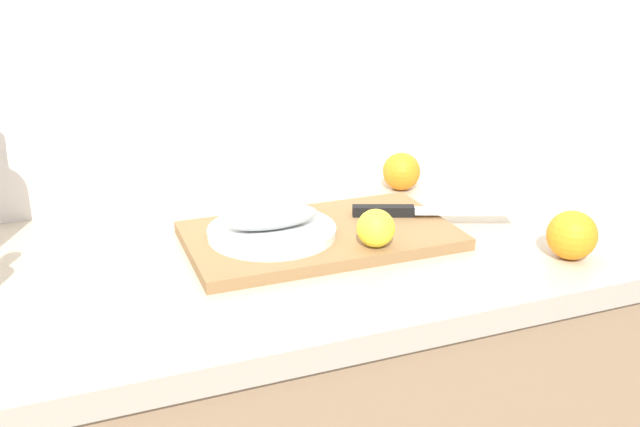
# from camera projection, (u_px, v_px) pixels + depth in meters

# --- Properties ---
(back_wall) EXTENTS (3.20, 0.05, 2.50)m
(back_wall) POSITION_uv_depth(u_px,v_px,m) (215.00, 16.00, 1.30)
(back_wall) COLOR white
(back_wall) RESTS_ON ground_plane
(cutting_board) EXTENTS (0.45, 0.26, 0.02)m
(cutting_board) POSITION_uv_depth(u_px,v_px,m) (320.00, 235.00, 1.17)
(cutting_board) COLOR olive
(cutting_board) RESTS_ON kitchen_counter
(white_plate) EXTENTS (0.21, 0.21, 0.01)m
(white_plate) POSITION_uv_depth(u_px,v_px,m) (272.00, 231.00, 1.14)
(white_plate) COLOR white
(white_plate) RESTS_ON cutting_board
(fish_fillet) EXTENTS (0.16, 0.07, 0.04)m
(fish_fillet) POSITION_uv_depth(u_px,v_px,m) (272.00, 217.00, 1.14)
(fish_fillet) COLOR #999E99
(fish_fillet) RESTS_ON white_plate
(chef_knife) EXTENTS (0.28, 0.13, 0.02)m
(chef_knife) POSITION_uv_depth(u_px,v_px,m) (413.00, 211.00, 1.23)
(chef_knife) COLOR silver
(chef_knife) RESTS_ON cutting_board
(lemon_0) EXTENTS (0.06, 0.06, 0.06)m
(lemon_0) POSITION_uv_depth(u_px,v_px,m) (376.00, 228.00, 1.09)
(lemon_0) COLOR yellow
(lemon_0) RESTS_ON cutting_board
(orange_0) EXTENTS (0.08, 0.08, 0.08)m
(orange_0) POSITION_uv_depth(u_px,v_px,m) (572.00, 235.00, 1.10)
(orange_0) COLOR orange
(orange_0) RESTS_ON kitchen_counter
(orange_1) EXTENTS (0.08, 0.08, 0.08)m
(orange_1) POSITION_uv_depth(u_px,v_px,m) (401.00, 171.00, 1.42)
(orange_1) COLOR orange
(orange_1) RESTS_ON kitchen_counter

